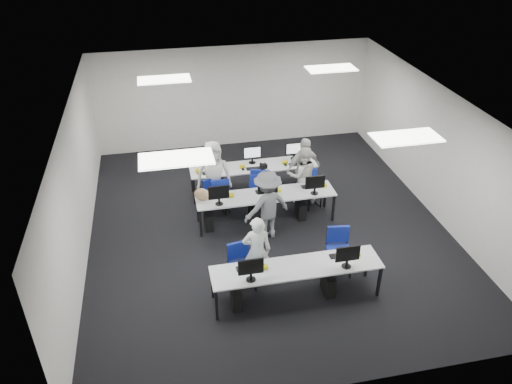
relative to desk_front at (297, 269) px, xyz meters
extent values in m
plane|color=black|center=(0.00, 2.40, -0.68)|extent=(9.00, 9.00, 0.00)
plane|color=white|center=(0.00, 2.40, 2.32)|extent=(9.00, 9.00, 0.00)
cube|color=silver|center=(0.00, 6.90, 0.82)|extent=(8.00, 0.02, 3.00)
cube|color=silver|center=(0.00, -2.10, 0.82)|extent=(8.00, 0.02, 3.00)
cube|color=silver|center=(-4.00, 2.40, 0.82)|extent=(0.02, 9.00, 3.00)
cube|color=silver|center=(4.00, 2.40, 0.82)|extent=(0.02, 9.00, 3.00)
cube|color=white|center=(-2.00, 0.40, 2.30)|extent=(1.20, 0.60, 0.02)
cube|color=white|center=(2.00, 0.40, 2.30)|extent=(1.20, 0.60, 0.02)
cube|color=white|center=(-2.00, 4.40, 2.30)|extent=(1.20, 0.60, 0.02)
cube|color=white|center=(2.00, 4.40, 2.30)|extent=(1.20, 0.60, 0.02)
cube|color=#B2B4B7|center=(0.00, 0.00, 0.03)|extent=(3.20, 0.70, 0.03)
cube|color=black|center=(-1.55, -0.30, -0.33)|extent=(0.05, 0.05, 0.70)
cube|color=black|center=(-1.55, 0.30, -0.33)|extent=(0.05, 0.05, 0.70)
cube|color=black|center=(1.55, -0.30, -0.33)|extent=(0.05, 0.05, 0.70)
cube|color=black|center=(1.55, 0.30, -0.33)|extent=(0.05, 0.05, 0.70)
cube|color=#B2B4B7|center=(0.00, 2.60, 0.03)|extent=(3.20, 0.70, 0.03)
cube|color=black|center=(-1.55, 2.30, -0.33)|extent=(0.05, 0.05, 0.70)
cube|color=black|center=(-1.55, 2.90, -0.33)|extent=(0.05, 0.05, 0.70)
cube|color=black|center=(1.55, 2.30, -0.33)|extent=(0.05, 0.05, 0.70)
cube|color=black|center=(1.55, 2.90, -0.33)|extent=(0.05, 0.05, 0.70)
cube|color=#B2B4B7|center=(0.00, 4.00, 0.03)|extent=(3.20, 0.70, 0.03)
cube|color=black|center=(-1.55, 3.70, -0.33)|extent=(0.05, 0.05, 0.70)
cube|color=black|center=(-1.55, 4.30, -0.33)|extent=(0.05, 0.05, 0.70)
cube|color=black|center=(1.55, 3.70, -0.33)|extent=(0.05, 0.05, 0.70)
cube|color=black|center=(1.55, 4.30, -0.33)|extent=(0.05, 0.05, 0.70)
cube|color=#0B5B9A|center=(-0.90, -0.18, 0.35)|extent=(0.46, 0.04, 0.32)
cube|color=black|center=(-0.90, 0.14, 0.06)|extent=(0.42, 0.14, 0.02)
ellipsoid|color=black|center=(-0.60, 0.14, 0.07)|extent=(0.07, 0.10, 0.04)
cube|color=black|center=(-1.15, 0.00, -0.47)|extent=(0.18, 0.40, 0.42)
cube|color=white|center=(0.90, -0.18, 0.35)|extent=(0.46, 0.04, 0.32)
cube|color=black|center=(0.90, 0.14, 0.06)|extent=(0.42, 0.14, 0.02)
ellipsoid|color=black|center=(1.20, 0.14, 0.07)|extent=(0.07, 0.10, 0.04)
cube|color=black|center=(0.65, 0.00, -0.47)|extent=(0.18, 0.40, 0.42)
cube|color=white|center=(-1.10, 2.42, 0.35)|extent=(0.46, 0.04, 0.32)
cube|color=black|center=(-1.10, 2.74, 0.06)|extent=(0.42, 0.14, 0.02)
ellipsoid|color=black|center=(-0.80, 2.74, 0.07)|extent=(0.07, 0.10, 0.04)
cube|color=black|center=(-1.35, 2.60, -0.47)|extent=(0.18, 0.40, 0.42)
cube|color=white|center=(0.00, 2.42, 0.35)|extent=(0.46, 0.04, 0.32)
cube|color=black|center=(0.00, 2.74, 0.06)|extent=(0.42, 0.14, 0.02)
ellipsoid|color=black|center=(0.30, 2.74, 0.07)|extent=(0.07, 0.10, 0.04)
cube|color=black|center=(-0.25, 2.60, -0.47)|extent=(0.18, 0.40, 0.42)
cube|color=white|center=(1.10, 2.42, 0.35)|extent=(0.46, 0.04, 0.32)
cube|color=black|center=(1.10, 2.74, 0.06)|extent=(0.42, 0.14, 0.02)
ellipsoid|color=black|center=(1.40, 2.74, 0.07)|extent=(0.07, 0.10, 0.04)
cube|color=black|center=(0.85, 2.60, -0.47)|extent=(0.18, 0.40, 0.42)
cube|color=white|center=(-1.10, 4.18, 0.35)|extent=(0.46, 0.04, 0.32)
cube|color=black|center=(-1.10, 3.86, 0.06)|extent=(0.42, 0.14, 0.02)
ellipsoid|color=black|center=(-1.40, 3.86, 0.07)|extent=(0.07, 0.10, 0.04)
cube|color=black|center=(-0.85, 4.00, -0.47)|extent=(0.18, 0.40, 0.42)
cube|color=white|center=(0.00, 4.18, 0.35)|extent=(0.46, 0.04, 0.32)
cube|color=black|center=(0.00, 3.86, 0.06)|extent=(0.42, 0.14, 0.02)
ellipsoid|color=black|center=(-0.30, 3.86, 0.07)|extent=(0.07, 0.10, 0.04)
cube|color=black|center=(0.25, 4.00, -0.47)|extent=(0.18, 0.40, 0.42)
cube|color=white|center=(1.10, 4.18, 0.35)|extent=(0.46, 0.04, 0.32)
cube|color=black|center=(1.10, 3.86, 0.06)|extent=(0.42, 0.14, 0.02)
ellipsoid|color=black|center=(0.80, 3.86, 0.07)|extent=(0.07, 0.10, 0.04)
cube|color=black|center=(1.35, 4.00, -0.47)|extent=(0.18, 0.40, 0.42)
cube|color=navy|center=(-0.95, 0.50, -0.21)|extent=(0.52, 0.50, 0.06)
cube|color=navy|center=(-0.98, 0.70, 0.06)|extent=(0.43, 0.12, 0.37)
cube|color=navy|center=(1.04, 0.55, -0.19)|extent=(0.53, 0.51, 0.06)
cube|color=navy|center=(1.07, 0.76, 0.09)|extent=(0.45, 0.11, 0.39)
cube|color=navy|center=(-1.12, 3.19, -0.24)|extent=(0.52, 0.51, 0.06)
cube|color=navy|center=(-1.18, 3.37, 0.00)|extent=(0.39, 0.17, 0.34)
cube|color=navy|center=(-0.05, 3.10, -0.18)|extent=(0.60, 0.58, 0.07)
cube|color=navy|center=(0.01, 3.31, 0.11)|extent=(0.46, 0.19, 0.39)
cube|color=navy|center=(1.23, 3.04, -0.26)|extent=(0.50, 0.48, 0.05)
cube|color=navy|center=(1.17, 3.21, -0.03)|extent=(0.38, 0.16, 0.33)
cube|color=navy|center=(-0.97, 3.35, -0.21)|extent=(0.46, 0.43, 0.06)
cube|color=navy|center=(-0.97, 3.15, 0.06)|extent=(0.43, 0.06, 0.37)
cube|color=navy|center=(-0.01, 3.45, -0.22)|extent=(0.50, 0.49, 0.06)
cube|color=navy|center=(-0.04, 3.25, 0.04)|extent=(0.42, 0.12, 0.36)
cube|color=navy|center=(1.24, 3.42, -0.20)|extent=(0.55, 0.54, 0.06)
cube|color=navy|center=(1.19, 3.22, 0.08)|extent=(0.44, 0.16, 0.38)
ellipsoid|color=#A27C53|center=(-1.45, 2.68, 0.19)|extent=(0.40, 0.32, 0.28)
imported|color=white|center=(-0.64, 0.55, 0.09)|extent=(0.60, 0.42, 1.54)
imported|color=white|center=(1.06, 3.26, 0.07)|extent=(0.75, 0.60, 1.50)
imported|color=white|center=(-1.07, 3.53, 0.18)|extent=(0.87, 0.59, 1.72)
imported|color=white|center=(1.15, 3.48, 0.13)|extent=(1.02, 0.65, 1.61)
imported|color=slate|center=(-0.10, 2.00, 0.14)|extent=(1.20, 0.90, 1.65)
cube|color=black|center=(-0.16, 2.17, 1.02)|extent=(0.19, 0.21, 0.10)
camera|label=1|loc=(-2.19, -6.85, 6.02)|focal=35.00mm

